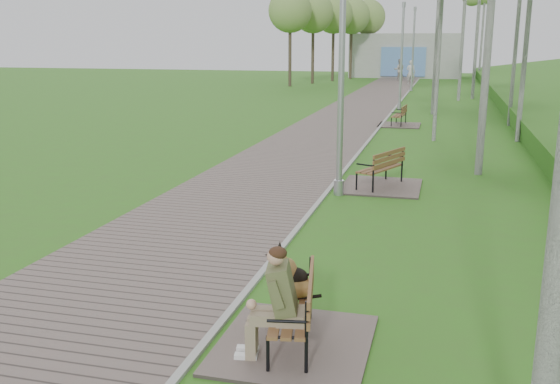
% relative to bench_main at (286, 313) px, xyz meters
% --- Properties ---
extents(ground, '(120.00, 120.00, 0.00)m').
position_rel_bench_main_xyz_m(ground, '(-0.89, 3.96, -0.41)').
color(ground, '#396821').
rests_on(ground, ground).
extents(walkway, '(3.50, 67.00, 0.04)m').
position_rel_bench_main_xyz_m(walkway, '(-2.64, 25.46, -0.39)').
color(walkway, '#6D5F58').
rests_on(walkway, ground).
extents(kerb, '(0.10, 67.00, 0.05)m').
position_rel_bench_main_xyz_m(kerb, '(-0.89, 25.46, -0.39)').
color(kerb, '#999993').
rests_on(kerb, ground).
extents(building_north, '(10.00, 5.20, 4.00)m').
position_rel_bench_main_xyz_m(building_north, '(-2.39, 54.94, 1.58)').
color(building_north, '#9E9E99').
rests_on(building_north, ground).
extents(bench_main, '(1.69, 1.88, 1.47)m').
position_rel_bench_main_xyz_m(bench_main, '(0.00, 0.00, 0.00)').
color(bench_main, '#6D5F58').
rests_on(bench_main, ground).
extents(bench_second, '(1.81, 2.01, 1.11)m').
position_rel_bench_main_xyz_m(bench_second, '(0.19, 8.18, -0.20)').
color(bench_second, '#6D5F58').
rests_on(bench_second, ground).
extents(bench_third, '(1.64, 1.83, 1.01)m').
position_rel_bench_main_xyz_m(bench_third, '(-0.22, 19.38, -0.23)').
color(bench_third, '#6D5F58').
rests_on(bench_third, ground).
extents(lamp_post_near, '(0.23, 0.23, 5.83)m').
position_rel_bench_main_xyz_m(lamp_post_near, '(-0.61, 7.18, 2.31)').
color(lamp_post_near, '#9B9EA3').
rests_on(lamp_post_near, ground).
extents(lamp_post_second, '(0.20, 0.20, 5.17)m').
position_rel_bench_main_xyz_m(lamp_post_second, '(-0.65, 25.42, 2.00)').
color(lamp_post_second, '#9B9EA3').
rests_on(lamp_post_second, ground).
extents(lamp_post_third, '(0.21, 0.21, 5.55)m').
position_rel_bench_main_xyz_m(lamp_post_third, '(-0.77, 37.73, 2.18)').
color(lamp_post_third, '#9B9EA3').
rests_on(lamp_post_third, ground).
extents(pedestrian_near, '(0.75, 0.56, 1.90)m').
position_rel_bench_main_xyz_m(pedestrian_near, '(-1.19, 43.90, 0.54)').
color(pedestrian_near, silver).
rests_on(pedestrian_near, ground).
extents(pedestrian_far, '(1.02, 0.86, 1.84)m').
position_rel_bench_main_xyz_m(pedestrian_far, '(-2.46, 49.01, 0.51)').
color(pedestrian_far, '#9E978A').
rests_on(pedestrian_far, ground).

